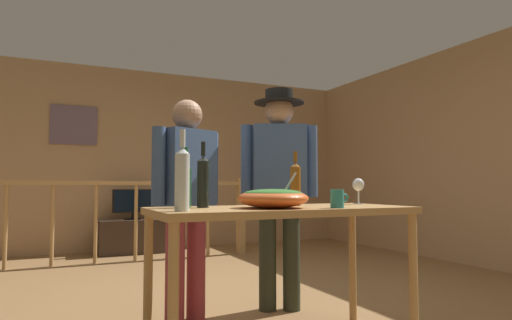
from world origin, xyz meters
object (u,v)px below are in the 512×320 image
object	(u,v)px
salad_bowl	(273,197)
person_standing_left	(186,192)
wine_bottle_green	(185,184)
person_standing_right	(279,177)
wine_bottle_dark	(203,181)
wine_glass	(358,186)
tv_console	(132,236)
stair_railing	(137,208)
mug_teal	(337,199)
serving_table	(282,222)
flat_screen_tv	(133,202)
wine_bottle_clear	(182,178)
framed_picture	(74,125)
wine_bottle_amber	(295,183)

from	to	relation	value
salad_bowl	person_standing_left	world-z (taller)	person_standing_left
wine_bottle_green	person_standing_right	bearing A→B (deg)	31.45
wine_bottle_dark	wine_glass	bearing A→B (deg)	0.81
salad_bowl	wine_bottle_dark	world-z (taller)	wine_bottle_dark
tv_console	wine_bottle_dark	distance (m)	3.99
stair_railing	tv_console	size ratio (longest dim) A/B	4.29
wine_bottle_dark	mug_teal	size ratio (longest dim) A/B	3.30
person_standing_left	person_standing_right	distance (m)	0.73
serving_table	wine_glass	bearing A→B (deg)	11.57
wine_glass	wine_bottle_dark	xyz separation A→B (m)	(-1.08, -0.02, 0.03)
stair_railing	wine_bottle_green	world-z (taller)	wine_bottle_green
flat_screen_tv	person_standing_right	world-z (taller)	person_standing_right
stair_railing	wine_glass	size ratio (longest dim) A/B	22.48
salad_bowl	stair_railing	bearing A→B (deg)	92.19
serving_table	wine_bottle_clear	xyz separation A→B (m)	(-0.64, -0.17, 0.25)
flat_screen_tv	mug_teal	xyz separation A→B (m)	(0.41, -4.22, 0.15)
person_standing_right	flat_screen_tv	bearing A→B (deg)	-58.39
wine_glass	stair_railing	bearing A→B (deg)	105.07
flat_screen_tv	salad_bowl	xyz separation A→B (m)	(0.08, -4.08, 0.16)
salad_bowl	framed_picture	bearing A→B (deg)	100.97
stair_railing	flat_screen_tv	world-z (taller)	stair_railing
framed_picture	person_standing_left	size ratio (longest dim) A/B	0.40
serving_table	wine_bottle_green	xyz separation A→B (m)	(-0.52, 0.18, 0.22)
wine_bottle_clear	salad_bowl	bearing A→B (deg)	9.56
flat_screen_tv	wine_bottle_clear	size ratio (longest dim) A/B	1.41
tv_console	wine_bottle_amber	distance (m)	3.99
wine_bottle_clear	person_standing_left	bearing A→B (deg)	72.93
salad_bowl	wine_bottle_green	size ratio (longest dim) A/B	1.15
serving_table	wine_bottle_dark	xyz separation A→B (m)	(-0.44, 0.12, 0.24)
wine_bottle_dark	wine_bottle_amber	xyz separation A→B (m)	(0.59, 0.00, -0.01)
wine_bottle_clear	framed_picture	bearing A→B (deg)	94.06
wine_glass	person_standing_right	xyz separation A→B (m)	(-0.28, 0.59, 0.06)
serving_table	wine_bottle_clear	bearing A→B (deg)	-164.76
wine_glass	wine_bottle_green	size ratio (longest dim) A/B	0.51
wine_bottle_dark	salad_bowl	bearing A→B (deg)	-30.70
stair_railing	wine_glass	bearing A→B (deg)	-74.93
wine_bottle_dark	wine_bottle_green	distance (m)	0.11
stair_railing	wine_bottle_green	xyz separation A→B (m)	(-0.28, -3.20, 0.29)
tv_console	wine_bottle_green	bearing A→B (deg)	-94.94
flat_screen_tv	serving_table	bearing A→B (deg)	-87.32
wine_bottle_dark	person_standing_right	xyz separation A→B (m)	(0.80, 0.61, 0.03)
wine_bottle_amber	wine_bottle_clear	xyz separation A→B (m)	(-0.79, -0.29, 0.02)
wine_bottle_dark	person_standing_left	world-z (taller)	person_standing_left
salad_bowl	person_standing_left	bearing A→B (deg)	107.83
mug_teal	salad_bowl	bearing A→B (deg)	157.05
framed_picture	salad_bowl	world-z (taller)	framed_picture
stair_railing	person_standing_left	size ratio (longest dim) A/B	2.53
tv_console	person_standing_right	bearing A→B (deg)	-80.59
wine_bottle_dark	person_standing_left	xyz separation A→B (m)	(0.08, 0.61, -0.07)
mug_teal	person_standing_left	bearing A→B (deg)	121.83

